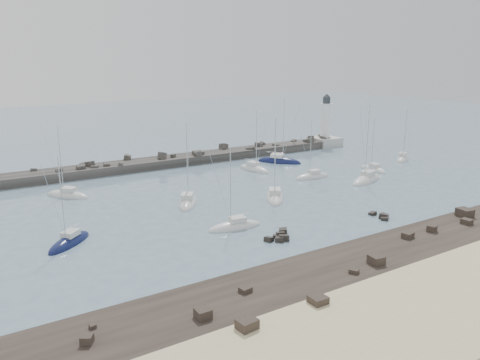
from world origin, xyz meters
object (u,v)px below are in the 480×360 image
(sailboat_1, at_px, (67,196))
(sailboat_3, at_px, (188,203))
(sailboat_6, at_px, (275,197))
(sailboat_7, at_px, (279,162))
(sailboat_9, at_px, (373,170))
(sailboat_11, at_px, (403,159))
(sailboat_2, at_px, (69,243))
(sailboat_8, at_px, (312,177))
(sailboat_10, at_px, (366,180))
(lighthouse, at_px, (325,134))
(sailboat_4, at_px, (235,227))
(sailboat_5, at_px, (254,169))

(sailboat_1, relative_size, sailboat_3, 0.93)
(sailboat_6, bearing_deg, sailboat_7, 51.68)
(sailboat_1, bearing_deg, sailboat_9, -13.43)
(sailboat_9, xyz_separation_m, sailboat_11, (14.13, 3.94, 0.01))
(sailboat_1, xyz_separation_m, sailboat_2, (-4.59, -22.03, 0.00))
(sailboat_8, relative_size, sailboat_10, 0.78)
(lighthouse, bearing_deg, sailboat_4, -142.36)
(lighthouse, relative_size, sailboat_6, 1.00)
(sailboat_1, xyz_separation_m, sailboat_4, (16.18, -28.28, -0.00))
(sailboat_2, bearing_deg, sailboat_1, 78.24)
(sailboat_11, bearing_deg, sailboat_5, 164.88)
(lighthouse, xyz_separation_m, sailboat_9, (-11.15, -27.42, -2.95))
(sailboat_9, bearing_deg, sailboat_7, 125.54)
(sailboat_3, relative_size, sailboat_10, 0.89)
(sailboat_7, distance_m, sailboat_9, 20.69)
(sailboat_1, height_order, sailboat_9, sailboat_1)
(sailboat_3, height_order, sailboat_9, sailboat_3)
(sailboat_9, height_order, sailboat_10, sailboat_10)
(sailboat_4, distance_m, sailboat_7, 43.71)
(sailboat_3, bearing_deg, lighthouse, 27.04)
(sailboat_1, xyz_separation_m, sailboat_11, (73.12, -10.14, 0.01))
(sailboat_5, bearing_deg, sailboat_10, -54.86)
(sailboat_10, bearing_deg, sailboat_6, -179.98)
(sailboat_1, bearing_deg, sailboat_6, -33.75)
(sailboat_2, relative_size, sailboat_10, 0.78)
(sailboat_3, distance_m, sailboat_9, 43.35)
(sailboat_3, bearing_deg, sailboat_4, -87.79)
(sailboat_4, xyz_separation_m, sailboat_8, (27.75, 16.11, 0.00))
(sailboat_2, height_order, sailboat_4, sailboat_4)
(sailboat_4, distance_m, sailboat_9, 45.11)
(lighthouse, relative_size, sailboat_9, 1.24)
(sailboat_4, relative_size, sailboat_6, 0.85)
(sailboat_2, distance_m, sailboat_7, 57.20)
(sailboat_4, height_order, sailboat_11, sailboat_11)
(sailboat_11, bearing_deg, sailboat_7, 153.77)
(sailboat_5, distance_m, sailboat_9, 25.10)
(sailboat_11, bearing_deg, sailboat_9, -164.41)
(sailboat_9, bearing_deg, lighthouse, 67.87)
(sailboat_3, bearing_deg, sailboat_5, 32.06)
(sailboat_4, distance_m, sailboat_11, 59.77)
(sailboat_3, distance_m, sailboat_10, 35.89)
(sailboat_8, distance_m, sailboat_9, 15.19)
(sailboat_2, distance_m, sailboat_6, 33.99)
(sailboat_8, height_order, sailboat_10, sailboat_10)
(sailboat_11, bearing_deg, lighthouse, 97.24)
(sailboat_4, xyz_separation_m, sailboat_6, (13.14, 8.69, 0.01))
(sailboat_2, height_order, sailboat_7, sailboat_7)
(sailboat_1, distance_m, sailboat_10, 54.79)
(sailboat_5, relative_size, sailboat_9, 1.16)
(sailboat_9, xyz_separation_m, sailboat_10, (-7.82, -5.49, 0.02))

